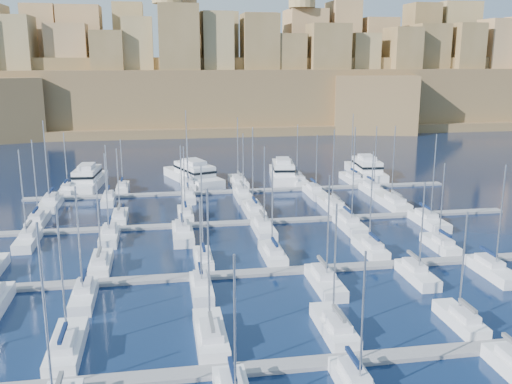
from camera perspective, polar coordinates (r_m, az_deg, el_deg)
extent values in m
plane|color=black|center=(83.54, 1.98, -5.02)|extent=(600.00, 600.00, 0.00)
cube|color=slate|center=(53.36, 9.61, -16.20)|extent=(84.00, 2.00, 0.40)
cube|color=slate|center=(72.46, 3.90, -7.82)|extent=(84.00, 2.00, 0.40)
cube|color=slate|center=(92.85, 0.74, -2.98)|extent=(84.00, 2.00, 0.40)
cube|color=slate|center=(113.84, -1.24, 0.10)|extent=(84.00, 2.00, 0.40)
cube|color=white|center=(56.44, -18.37, -14.61)|extent=(2.83, 9.42, 1.67)
cube|color=silver|center=(55.07, -18.61, -13.97)|extent=(1.98, 4.24, 0.70)
cylinder|color=#9EA0A8|center=(53.99, -18.85, -7.69)|extent=(0.18, 0.18, 12.51)
cube|color=#0C193B|center=(54.19, -18.77, -13.20)|extent=(0.35, 3.77, 0.35)
cube|color=white|center=(55.82, -4.57, -14.24)|extent=(2.81, 9.37, 1.67)
cube|color=silver|center=(54.44, -4.51, -13.59)|extent=(1.97, 4.22, 0.70)
cylinder|color=#9EA0A8|center=(53.18, -4.77, -6.76)|extent=(0.18, 0.18, 13.47)
cube|color=#595B60|center=(53.56, -4.48, -12.81)|extent=(0.35, 3.75, 0.35)
cube|color=white|center=(57.72, 7.81, -13.36)|extent=(2.65, 8.85, 1.64)
cube|color=silver|center=(56.45, 8.12, -12.69)|extent=(1.86, 3.98, 0.70)
cylinder|color=#9EA0A8|center=(55.46, 7.89, -7.02)|extent=(0.18, 0.18, 11.64)
cube|color=#595B60|center=(55.62, 8.30, -11.91)|extent=(0.35, 3.54, 0.35)
cube|color=white|center=(62.13, 19.73, -12.08)|extent=(2.30, 7.67, 1.58)
cube|color=silver|center=(61.06, 20.16, -11.39)|extent=(1.61, 3.45, 0.70)
cylinder|color=#9EA0A8|center=(60.17, 20.00, -6.70)|extent=(0.18, 0.18, 10.52)
cube|color=#595B60|center=(60.34, 20.43, -10.63)|extent=(0.35, 3.07, 0.35)
cylinder|color=#9EA0A8|center=(42.34, -20.25, -12.31)|extent=(0.18, 0.18, 14.51)
cylinder|color=#9EA0A8|center=(42.69, -2.13, -13.51)|extent=(0.18, 0.18, 11.47)
cube|color=#0C193B|center=(46.32, -2.38, -17.32)|extent=(0.35, 3.53, 0.35)
cube|color=silver|center=(48.76, 9.82, -17.30)|extent=(1.71, 3.67, 0.70)
cylinder|color=#9EA0A8|center=(45.32, 10.61, -12.42)|extent=(0.18, 0.18, 11.04)
cube|color=#0C193B|center=(48.57, 9.71, -15.99)|extent=(0.35, 3.26, 0.35)
cube|color=white|center=(75.85, -15.22, -7.04)|extent=(2.54, 8.45, 1.62)
cube|color=silver|center=(74.67, -15.34, -6.43)|extent=(1.77, 3.80, 0.70)
cylinder|color=#9EA0A8|center=(74.43, -15.47, -2.60)|extent=(0.18, 0.18, 10.35)
cube|color=#595B60|center=(73.93, -15.42, -5.77)|extent=(0.35, 3.38, 0.35)
cube|color=white|center=(75.16, -5.30, -6.82)|extent=(2.26, 7.52, 1.58)
cube|color=silver|center=(74.06, -5.27, -6.19)|extent=(1.58, 3.38, 0.70)
cylinder|color=#9EA0A8|center=(73.50, -5.43, -1.86)|extent=(0.18, 0.18, 11.68)
cube|color=#0C193B|center=(73.36, -5.27, -5.51)|extent=(0.35, 3.01, 0.35)
cube|color=white|center=(76.81, 1.67, -6.29)|extent=(2.57, 8.55, 1.63)
cube|color=silver|center=(75.63, 1.80, -5.68)|extent=(1.80, 3.85, 0.70)
cylinder|color=#9EA0A8|center=(75.23, 1.64, -1.40)|extent=(0.18, 0.18, 11.71)
cube|color=#0C193B|center=(74.90, 1.87, -5.02)|extent=(0.35, 3.42, 0.35)
cube|color=white|center=(80.50, 11.33, -5.62)|extent=(2.58, 8.59, 1.63)
cube|color=silver|center=(79.38, 11.59, -5.02)|extent=(1.80, 3.86, 0.70)
cylinder|color=#9EA0A8|center=(78.88, 11.46, -0.57)|extent=(0.18, 0.18, 12.75)
cube|color=#0C193B|center=(78.68, 11.73, -4.39)|extent=(0.35, 3.44, 0.35)
cube|color=white|center=(84.33, 17.92, -5.15)|extent=(2.39, 7.96, 1.60)
cube|color=silver|center=(83.31, 18.22, -4.57)|extent=(1.67, 3.58, 0.70)
cylinder|color=#9EA0A8|center=(82.96, 18.10, -0.96)|extent=(0.18, 0.18, 10.92)
cube|color=#0C193B|center=(82.67, 18.40, -3.96)|extent=(0.35, 3.18, 0.35)
cube|color=white|center=(66.50, -16.83, -10.12)|extent=(2.42, 8.05, 1.60)
cube|color=silver|center=(66.80, -16.82, -8.94)|extent=(1.69, 3.62, 0.70)
cylinder|color=#9EA0A8|center=(63.79, -17.28, -4.66)|extent=(0.18, 0.18, 11.94)
cube|color=#0C193B|center=(66.79, -16.84, -7.97)|extent=(0.35, 3.22, 0.35)
cube|color=white|center=(66.15, -5.47, -9.71)|extent=(2.33, 7.77, 1.59)
cube|color=silver|center=(66.43, -5.54, -8.54)|extent=(1.63, 3.49, 0.70)
cylinder|color=#9EA0A8|center=(63.72, -5.56, -5.00)|extent=(0.18, 0.18, 10.11)
cube|color=#0C193B|center=(66.40, -5.59, -7.58)|extent=(0.35, 3.11, 0.35)
cube|color=white|center=(67.90, 6.94, -9.09)|extent=(2.75, 9.18, 1.66)
cube|color=silver|center=(68.28, 6.74, -7.89)|extent=(1.93, 4.13, 0.70)
cylinder|color=#9EA0A8|center=(65.15, 7.22, -3.60)|extent=(0.18, 0.18, 12.20)
cube|color=#595B60|center=(68.32, 6.66, -6.93)|extent=(0.35, 3.67, 0.35)
cube|color=white|center=(72.35, 15.80, -8.09)|extent=(2.46, 8.19, 1.61)
cube|color=silver|center=(72.64, 15.58, -7.02)|extent=(1.72, 3.69, 0.70)
cylinder|color=#9EA0A8|center=(70.00, 16.26, -3.44)|extent=(0.18, 0.18, 10.89)
cube|color=#595B60|center=(72.63, 15.50, -6.13)|extent=(0.35, 3.28, 0.35)
cube|color=white|center=(76.63, 22.60, -7.40)|extent=(2.68, 8.94, 1.65)
cube|color=silver|center=(76.95, 22.33, -6.36)|extent=(1.88, 4.02, 0.70)
cylinder|color=#9EA0A8|center=(74.15, 23.28, -2.31)|extent=(0.18, 0.18, 12.72)
cube|color=#0C193B|center=(76.97, 22.23, -5.52)|extent=(0.35, 3.58, 0.35)
cube|color=white|center=(98.53, -20.95, -2.73)|extent=(2.61, 8.68, 1.63)
cube|color=silver|center=(97.41, -21.10, -2.21)|extent=(1.82, 3.91, 0.70)
cylinder|color=#9EA0A8|center=(97.35, -21.24, 1.30)|extent=(0.18, 0.18, 12.34)
cube|color=#0C193B|center=(96.74, -21.20, -1.68)|extent=(0.35, 3.47, 0.35)
cube|color=white|center=(96.36, -13.45, -2.56)|extent=(2.36, 7.87, 1.59)
cube|color=silver|center=(95.30, -13.51, -2.03)|extent=(1.65, 3.54, 0.70)
cylinder|color=#9EA0A8|center=(95.28, -13.63, 1.07)|extent=(0.18, 0.18, 10.72)
cube|color=#595B60|center=(94.66, -13.56, -1.48)|extent=(0.35, 3.15, 0.35)
cube|color=white|center=(96.27, -7.07, -2.30)|extent=(2.42, 8.06, 1.60)
cube|color=silver|center=(95.19, -7.07, -1.76)|extent=(1.69, 3.63, 0.70)
cylinder|color=#9EA0A8|center=(95.19, -7.19, 1.35)|extent=(0.18, 0.18, 10.75)
cube|color=#0C193B|center=(94.53, -7.08, -1.21)|extent=(0.35, 3.22, 0.35)
cube|color=white|center=(98.22, -0.28, -1.85)|extent=(2.94, 9.78, 1.69)
cube|color=silver|center=(96.98, -0.19, -1.32)|extent=(2.05, 4.40, 0.70)
cylinder|color=#9EA0A8|center=(96.98, -0.33, 2.54)|extent=(0.18, 0.18, 13.45)
cube|color=#0C193B|center=(96.25, -0.14, -0.79)|extent=(0.35, 3.91, 0.35)
cube|color=white|center=(101.52, 7.69, -1.46)|extent=(2.99, 9.96, 1.70)
cube|color=silver|center=(100.30, 7.88, -0.95)|extent=(2.09, 4.48, 0.70)
cylinder|color=#9EA0A8|center=(100.39, 7.74, 2.59)|extent=(0.18, 0.18, 12.74)
cube|color=#595B60|center=(99.59, 7.98, -0.43)|extent=(0.35, 3.98, 0.35)
cube|color=white|center=(105.61, 13.47, -1.13)|extent=(3.17, 10.56, 1.73)
cube|color=silver|center=(104.38, 13.73, -0.62)|extent=(2.22, 4.75, 0.70)
cylinder|color=#9EA0A8|center=(104.52, 13.58, 2.88)|extent=(0.18, 0.18, 13.11)
cube|color=#595B60|center=(103.66, 13.88, -0.13)|extent=(0.35, 4.23, 0.35)
cube|color=white|center=(88.33, -21.85, -4.62)|extent=(2.64, 8.79, 1.64)
cube|color=silver|center=(88.82, -21.80, -3.73)|extent=(1.85, 3.95, 0.70)
cylinder|color=#9EA0A8|center=(86.10, -22.32, -0.21)|extent=(0.18, 0.18, 12.57)
cube|color=#595B60|center=(88.95, -21.80, -3.00)|extent=(0.35, 3.52, 0.35)
cube|color=white|center=(86.63, -14.43, -4.41)|extent=(2.59, 8.63, 1.63)
cube|color=silver|center=(87.12, -14.43, -3.51)|extent=(1.81, 3.88, 0.70)
cylinder|color=#9EA0A8|center=(84.46, -14.71, -0.18)|extent=(0.18, 0.18, 11.74)
cube|color=#0C193B|center=(87.24, -14.45, -2.77)|extent=(0.35, 3.45, 0.35)
cube|color=white|center=(85.69, -7.32, -4.26)|extent=(2.98, 9.93, 1.70)
cube|color=silver|center=(86.29, -7.38, -3.30)|extent=(2.08, 4.47, 0.70)
cylinder|color=#9EA0A8|center=(83.33, -7.45, 0.33)|extent=(0.18, 0.18, 12.63)
cube|color=#0C193B|center=(86.47, -7.41, -2.54)|extent=(0.35, 3.97, 0.35)
cube|color=white|center=(87.39, 0.77, -3.81)|extent=(2.71, 9.03, 1.65)
cube|color=silver|center=(87.90, 0.66, -2.91)|extent=(1.90, 4.07, 0.70)
cylinder|color=#9EA0A8|center=(85.17, 0.83, 0.55)|extent=(0.18, 0.18, 12.17)
cube|color=#595B60|center=(88.04, 0.61, -2.17)|extent=(0.35, 3.61, 0.35)
cube|color=white|center=(90.46, 9.41, -3.38)|extent=(2.92, 9.73, 1.69)
cube|color=silver|center=(91.01, 9.24, -2.49)|extent=(2.04, 4.38, 0.70)
cylinder|color=#9EA0A8|center=(88.01, 9.72, 1.65)|extent=(0.18, 0.18, 14.73)
cube|color=#0C193B|center=(91.17, 9.17, -1.77)|extent=(0.35, 3.89, 0.35)
cube|color=white|center=(95.43, 16.90, -2.90)|extent=(2.93, 9.78, 1.69)
cube|color=silver|center=(95.95, 16.69, -2.06)|extent=(2.05, 4.40, 0.70)
cylinder|color=#9EA0A8|center=(93.24, 17.34, 1.46)|extent=(0.18, 0.18, 13.37)
cube|color=#0C193B|center=(96.11, 16.60, -1.38)|extent=(0.35, 3.91, 0.35)
cube|color=white|center=(118.93, -18.33, 0.14)|extent=(2.39, 7.96, 1.60)
cube|color=silver|center=(117.92, -18.42, 0.60)|extent=(1.67, 3.58, 0.70)
cylinder|color=#9EA0A8|center=(118.14, -18.52, 3.09)|extent=(0.18, 0.18, 10.68)
cube|color=#0C193B|center=(117.32, -18.49, 1.06)|extent=(0.35, 3.18, 0.35)
cube|color=white|center=(117.65, -13.18, 0.33)|extent=(2.33, 7.76, 1.59)
cube|color=silver|center=(116.65, -13.23, 0.79)|extent=(1.63, 3.49, 0.70)
cylinder|color=#9EA0A8|center=(116.97, -13.31, 2.93)|extent=(0.18, 0.18, 9.14)
cube|color=#0C193B|center=(116.05, -13.27, 1.26)|extent=(0.35, 3.10, 0.35)
cube|color=white|center=(118.38, -6.83, 0.70)|extent=(2.87, 9.56, 1.68)
cube|color=silver|center=(117.19, -6.82, 1.16)|extent=(2.01, 4.30, 0.70)
cylinder|color=#9EA0A8|center=(117.35, -6.95, 4.61)|extent=(0.18, 0.18, 14.51)
cube|color=#0C193B|center=(116.50, -6.82, 1.62)|extent=(0.35, 3.83, 0.35)
cube|color=white|center=(119.77, -1.79, 0.95)|extent=(3.16, 10.52, 1.73)
cube|color=silver|center=(118.50, -1.72, 1.41)|extent=(2.21, 4.73, 0.70)
cylinder|color=#9EA0A8|center=(118.94, -1.85, 4.41)|extent=(0.18, 0.18, 12.74)
cube|color=#595B60|center=(117.77, -1.69, 1.86)|extent=(0.35, 4.21, 0.35)
cube|color=white|center=(121.51, 4.15, 1.09)|extent=(2.79, 9.31, 1.67)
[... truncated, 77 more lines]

